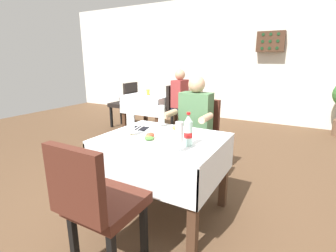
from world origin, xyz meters
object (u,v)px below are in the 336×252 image
(plate_near_camera, at_px, (149,139))
(background_dining_table, at_px, (151,104))
(cola_bottle_primary, at_px, (188,131))
(background_patron, at_px, (182,99))
(beer_glass_left, at_px, (179,136))
(beer_glass_right, at_px, (131,124))
(seated_diner_far, at_px, (193,124))
(plate_far_diner, at_px, (176,130))
(beer_glass_middle, at_px, (162,116))
(wall_bottle_rack, at_px, (271,42))
(chair_far_diner_seat, at_px, (197,135))
(napkin_cutlery_set, at_px, (139,128))
(chair_near_camera_side, at_px, (97,201))
(background_table_tumbler, at_px, (148,92))
(background_chair_right, at_px, (180,107))
(background_chair_left, at_px, (125,102))
(main_dining_table, at_px, (163,155))

(plate_near_camera, xyz_separation_m, background_dining_table, (-1.59, 2.48, -0.21))
(cola_bottle_primary, height_order, background_patron, background_patron)
(beer_glass_left, relative_size, beer_glass_right, 1.13)
(seated_diner_far, relative_size, plate_far_diner, 4.88)
(beer_glass_middle, xyz_separation_m, wall_bottle_rack, (0.48, 3.80, 0.94))
(chair_far_diner_seat, height_order, beer_glass_middle, beer_glass_middle)
(plate_near_camera, bearing_deg, background_dining_table, 122.73)
(beer_glass_left, height_order, napkin_cutlery_set, beer_glass_left)
(seated_diner_far, bearing_deg, chair_far_diner_seat, 84.16)
(background_patron, bearing_deg, chair_near_camera_side, -73.63)
(beer_glass_right, bearing_deg, background_table_tumbler, 120.21)
(cola_bottle_primary, relative_size, background_table_tumbler, 2.51)
(beer_glass_middle, xyz_separation_m, background_dining_table, (-1.44, 2.02, -0.30))
(background_patron, bearing_deg, beer_glass_left, -64.66)
(wall_bottle_rack, bearing_deg, beer_glass_middle, -97.15)
(background_patron, bearing_deg, background_dining_table, -180.00)
(plate_near_camera, relative_size, cola_bottle_primary, 0.87)
(background_chair_right, relative_size, background_patron, 0.77)
(beer_glass_left, distance_m, beer_glass_middle, 0.75)
(background_patron, relative_size, background_table_tumbler, 11.45)
(chair_far_diner_seat, height_order, plate_near_camera, chair_far_diner_seat)
(napkin_cutlery_set, xyz_separation_m, background_dining_table, (-1.28, 2.19, -0.19))
(napkin_cutlery_set, distance_m, background_patron, 2.27)
(background_patron, height_order, wall_bottle_rack, wall_bottle_rack)
(chair_near_camera_side, xyz_separation_m, background_dining_table, (-1.63, 3.15, 0.02))
(background_chair_left, bearing_deg, beer_glass_middle, -43.83)
(chair_near_camera_side, bearing_deg, chair_far_diner_seat, 90.00)
(main_dining_table, xyz_separation_m, beer_glass_middle, (-0.19, 0.31, 0.29))
(beer_glass_middle, bearing_deg, wall_bottle_rack, 82.85)
(beer_glass_middle, relative_size, background_chair_left, 0.23)
(plate_near_camera, xyz_separation_m, beer_glass_middle, (-0.15, 0.46, 0.09))
(background_table_tumbler, bearing_deg, chair_near_camera_side, -61.92)
(beer_glass_middle, distance_m, napkin_cutlery_set, 0.26)
(beer_glass_middle, relative_size, background_dining_table, 0.25)
(background_patron, height_order, background_table_tumbler, background_patron)
(chair_near_camera_side, distance_m, background_chair_left, 3.90)
(chair_far_diner_seat, height_order, seated_diner_far, seated_diner_far)
(beer_glass_middle, relative_size, background_table_tumbler, 2.03)
(seated_diner_far, height_order, background_table_tumbler, seated_diner_far)
(napkin_cutlery_set, bearing_deg, main_dining_table, -19.94)
(beer_glass_left, bearing_deg, chair_near_camera_side, -117.73)
(main_dining_table, xyz_separation_m, background_patron, (-0.93, 2.32, 0.13))
(background_dining_table, xyz_separation_m, background_patron, (0.71, 0.00, 0.14))
(plate_near_camera, bearing_deg, napkin_cutlery_set, 137.71)
(plate_near_camera, relative_size, napkin_cutlery_set, 1.23)
(seated_diner_far, relative_size, background_chair_right, 1.30)
(chair_far_diner_seat, xyz_separation_m, seated_diner_far, (-0.01, -0.11, 0.16))
(plate_far_diner, distance_m, background_patron, 2.31)
(beer_glass_left, relative_size, background_chair_right, 0.24)
(plate_near_camera, relative_size, plate_far_diner, 0.93)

